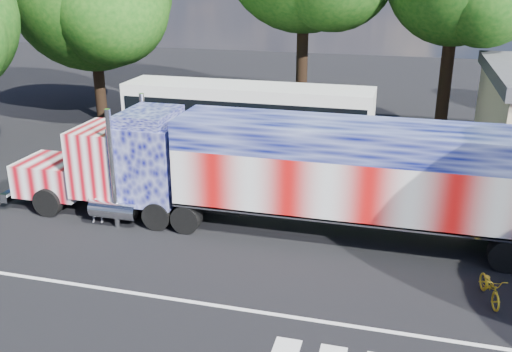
% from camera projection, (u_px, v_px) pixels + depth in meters
% --- Properties ---
extents(ground, '(100.00, 100.00, 0.00)m').
position_uv_depth(ground, '(234.00, 257.00, 19.54)').
color(ground, black).
extents(lane_markings, '(30.00, 2.67, 0.01)m').
position_uv_depth(lane_markings, '(253.00, 327.00, 15.71)').
color(lane_markings, silver).
rests_on(lane_markings, ground).
extents(semi_truck, '(21.60, 3.41, 4.61)m').
position_uv_depth(semi_truck, '(297.00, 172.00, 20.67)').
color(semi_truck, black).
rests_on(semi_truck, ground).
extents(coach_bus, '(12.83, 2.99, 3.73)m').
position_uv_depth(coach_bus, '(247.00, 120.00, 29.48)').
color(coach_bus, white).
rests_on(coach_bus, ground).
extents(woman, '(0.76, 0.61, 1.81)m').
position_uv_depth(woman, '(96.00, 200.00, 21.94)').
color(woman, slate).
rests_on(woman, ground).
extents(bicycle, '(0.92, 1.76, 0.88)m').
position_uv_depth(bicycle, '(490.00, 287.00, 16.87)').
color(bicycle, gold).
rests_on(bicycle, ground).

